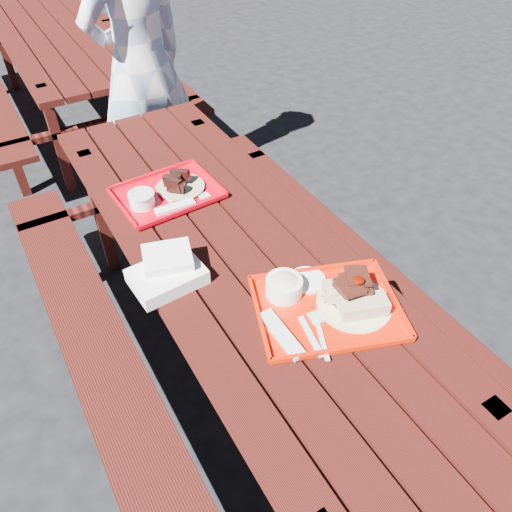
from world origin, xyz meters
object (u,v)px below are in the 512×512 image
object	(u,v)px
picnic_table_near	(237,282)
person	(140,64)
near_tray	(325,299)
far_tray	(166,193)
picnic_table_far	(59,55)

from	to	relation	value
picnic_table_near	person	bearing A→B (deg)	82.26
near_tray	far_tray	xyz separation A→B (m)	(-0.21, 0.84, -0.01)
far_tray	person	bearing A→B (deg)	73.84
picnic_table_far	near_tray	distance (m)	3.22
picnic_table_far	near_tray	size ratio (longest dim) A/B	4.29
picnic_table_near	near_tray	distance (m)	0.48
person	near_tray	bearing A→B (deg)	67.93
near_tray	person	xyz separation A→B (m)	(0.09, 1.86, 0.12)
near_tray	picnic_table_far	bearing A→B (deg)	91.97
far_tray	near_tray	bearing A→B (deg)	-75.98
far_tray	person	world-z (taller)	person
picnic_table_near	picnic_table_far	bearing A→B (deg)	90.00
far_tray	picnic_table_far	bearing A→B (deg)	87.60
far_tray	picnic_table_near	bearing A→B (deg)	-76.89
near_tray	far_tray	distance (m)	0.87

